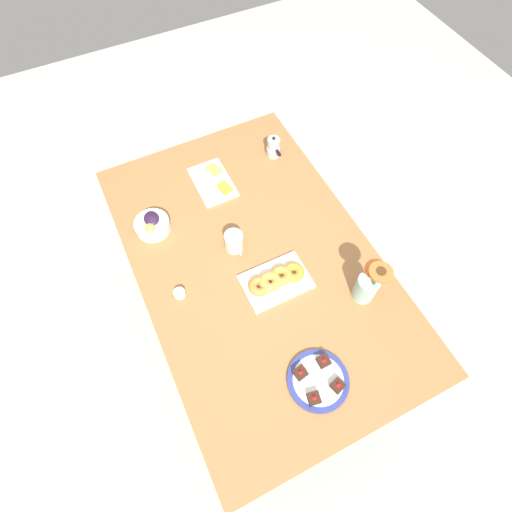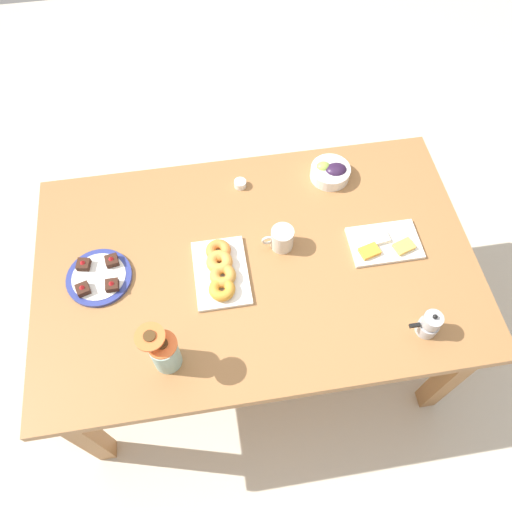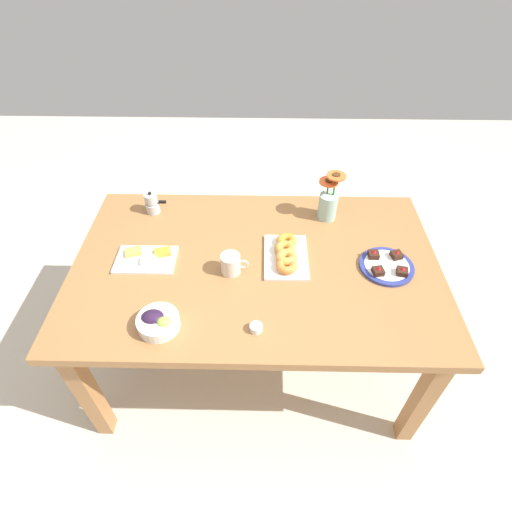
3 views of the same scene
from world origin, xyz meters
TOP-DOWN VIEW (x-y plane):
  - ground_plane at (0.00, 0.00)m, footprint 6.00×6.00m
  - dining_table at (0.00, 0.00)m, footprint 1.60×1.00m
  - coffee_mug at (-0.10, -0.06)m, footprint 0.12×0.08m
  - grape_bowl at (-0.36, -0.35)m, footprint 0.16×0.16m
  - cheese_platter at (-0.48, 0.01)m, footprint 0.26×0.17m
  - croissant_platter at (0.13, 0.03)m, footprint 0.19×0.28m
  - jam_cup_honey at (0.01, -0.36)m, footprint 0.05×0.05m
  - dessert_plate at (0.56, -0.02)m, footprint 0.23×0.23m
  - flower_vase at (0.34, 0.33)m, footprint 0.12×0.11m
  - moka_pot at (-0.52, 0.35)m, footprint 0.11×0.07m

SIDE VIEW (x-z plane):
  - ground_plane at x=0.00m, z-range 0.00..0.00m
  - dining_table at x=0.00m, z-range 0.28..1.02m
  - cheese_platter at x=-0.48m, z-range 0.73..0.77m
  - dessert_plate at x=0.56m, z-range 0.72..0.78m
  - jam_cup_honey at x=0.01m, z-range 0.74..0.77m
  - croissant_platter at x=0.13m, z-range 0.74..0.79m
  - grape_bowl at x=-0.36m, z-range 0.74..0.80m
  - coffee_mug at x=-0.10m, z-range 0.74..0.83m
  - moka_pot at x=-0.52m, z-range 0.73..0.85m
  - flower_vase at x=0.34m, z-range 0.70..0.95m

